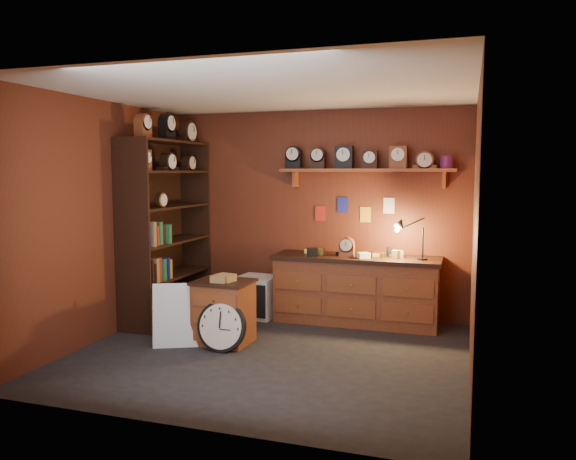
# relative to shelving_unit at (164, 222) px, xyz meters

# --- Properties ---
(floor) EXTENTS (4.00, 4.00, 0.00)m
(floor) POSITION_rel_shelving_unit_xyz_m (1.79, -0.98, -1.25)
(floor) COLOR black
(floor) RESTS_ON ground
(room_shell) EXTENTS (4.02, 3.62, 2.71)m
(room_shell) POSITION_rel_shelving_unit_xyz_m (1.84, -0.87, 0.47)
(room_shell) COLOR #612816
(room_shell) RESTS_ON ground
(shelving_unit) EXTENTS (0.47, 1.60, 2.58)m
(shelving_unit) POSITION_rel_shelving_unit_xyz_m (0.00, 0.00, 0.00)
(shelving_unit) COLOR black
(shelving_unit) RESTS_ON ground
(workbench) EXTENTS (2.08, 0.66, 1.36)m
(workbench) POSITION_rel_shelving_unit_xyz_m (2.42, 0.49, -0.78)
(workbench) COLOR brown
(workbench) RESTS_ON ground
(low_cabinet) EXTENTS (0.64, 0.54, 0.79)m
(low_cabinet) POSITION_rel_shelving_unit_xyz_m (1.18, -0.79, -0.87)
(low_cabinet) COLOR brown
(low_cabinet) RESTS_ON ground
(big_round_clock) EXTENTS (0.55, 0.17, 0.55)m
(big_round_clock) POSITION_rel_shelving_unit_xyz_m (1.28, -1.05, -0.99)
(big_round_clock) COLOR black
(big_round_clock) RESTS_ON ground
(white_panel) EXTENTS (0.54, 0.35, 0.70)m
(white_panel) POSITION_rel_shelving_unit_xyz_m (0.75, -1.04, -1.25)
(white_panel) COLOR silver
(white_panel) RESTS_ON ground
(mini_fridge) EXTENTS (0.55, 0.57, 0.53)m
(mini_fridge) POSITION_rel_shelving_unit_xyz_m (1.12, 0.41, -0.99)
(mini_fridge) COLOR silver
(mini_fridge) RESTS_ON ground
(floor_box_a) EXTENTS (0.32, 0.31, 0.15)m
(floor_box_a) POSITION_rel_shelving_unit_xyz_m (0.78, -0.86, -1.18)
(floor_box_a) COLOR olive
(floor_box_a) RESTS_ON ground
(floor_box_b) EXTENTS (0.21, 0.24, 0.12)m
(floor_box_b) POSITION_rel_shelving_unit_xyz_m (0.65, -0.85, -1.20)
(floor_box_b) COLOR white
(floor_box_b) RESTS_ON ground
(floor_box_c) EXTENTS (0.32, 0.32, 0.18)m
(floor_box_c) POSITION_rel_shelving_unit_xyz_m (1.22, -0.32, -1.16)
(floor_box_c) COLOR olive
(floor_box_c) RESTS_ON ground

